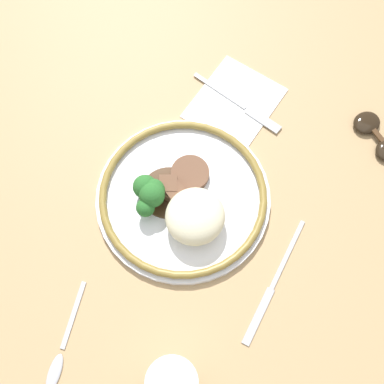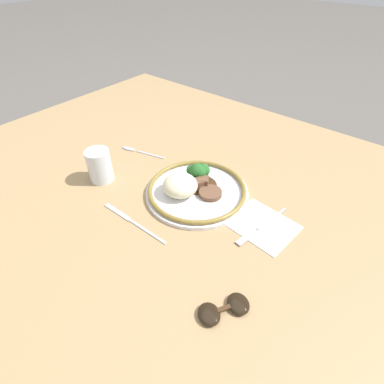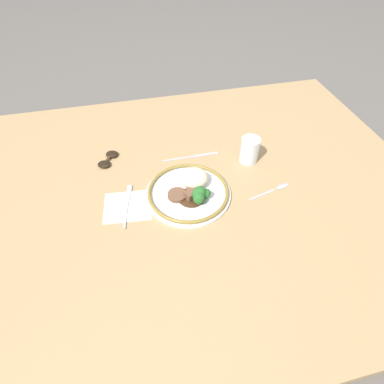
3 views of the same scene
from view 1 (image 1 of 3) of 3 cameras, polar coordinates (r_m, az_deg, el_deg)
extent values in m
plane|color=#5B5651|center=(0.88, 0.03, -3.78)|extent=(8.00, 8.00, 0.00)
cube|color=tan|center=(0.86, 0.03, -3.33)|extent=(1.58, 1.23, 0.04)
cube|color=white|center=(0.93, 4.57, 9.45)|extent=(0.16, 0.14, 0.00)
cylinder|color=white|center=(0.84, -0.95, -0.68)|extent=(0.28, 0.28, 0.01)
torus|color=olive|center=(0.83, -0.96, -0.41)|extent=(0.26, 0.26, 0.01)
ellipsoid|color=beige|center=(0.80, 0.34, -2.62)|extent=(0.09, 0.09, 0.05)
cylinder|color=brown|center=(0.85, -0.21, 1.97)|extent=(0.06, 0.06, 0.01)
cylinder|color=#472D19|center=(0.84, -2.56, -0.07)|extent=(0.09, 0.09, 0.00)
cube|color=brown|center=(0.83, -2.41, -0.16)|extent=(0.02, 0.02, 0.02)
cube|color=brown|center=(0.83, -2.52, 0.62)|extent=(0.04, 0.04, 0.03)
cube|color=brown|center=(0.83, -1.90, -0.01)|extent=(0.04, 0.04, 0.03)
cylinder|color=#568442|center=(0.84, -5.09, -0.24)|extent=(0.01, 0.01, 0.01)
sphere|color=#286628|center=(0.82, -5.21, 0.29)|extent=(0.04, 0.04, 0.04)
cylinder|color=#568442|center=(0.83, -4.89, -2.08)|extent=(0.01, 0.01, 0.01)
sphere|color=#286628|center=(0.81, -4.99, -1.66)|extent=(0.03, 0.03, 0.03)
cylinder|color=#568442|center=(0.83, -4.14, -0.50)|extent=(0.01, 0.01, 0.02)
sphere|color=#286628|center=(0.81, -4.24, 0.04)|extent=(0.04, 0.04, 0.04)
cylinder|color=#568442|center=(0.83, -4.19, -0.89)|extent=(0.01, 0.01, 0.02)
sphere|color=#286628|center=(0.81, -4.30, -0.30)|extent=(0.04, 0.04, 0.04)
cylinder|color=#F4AD19|center=(0.76, -2.04, -19.79)|extent=(0.06, 0.06, 0.08)
cylinder|color=silver|center=(0.75, -2.07, -19.77)|extent=(0.07, 0.07, 0.09)
cube|color=#ADADB2|center=(0.94, 2.99, 10.72)|extent=(0.03, 0.11, 0.00)
cube|color=#ADADB2|center=(0.91, 7.60, 7.64)|extent=(0.03, 0.07, 0.00)
cube|color=#ADADB2|center=(0.83, 10.08, -6.67)|extent=(0.12, 0.01, 0.00)
cube|color=#ADADB2|center=(0.81, 7.09, -13.00)|extent=(0.09, 0.01, 0.00)
cube|color=#ADADB2|center=(0.82, -12.53, -12.65)|extent=(0.10, 0.03, 0.00)
ellipsoid|color=#ADADB2|center=(0.82, -14.46, -18.17)|extent=(0.06, 0.03, 0.01)
ellipsoid|color=black|center=(0.95, 18.14, 7.04)|extent=(0.06, 0.06, 0.01)
cube|color=#472D19|center=(0.94, 19.25, 5.71)|extent=(0.02, 0.03, 0.00)
camera|label=2|loc=(0.77, 56.09, 21.28)|focal=28.00mm
camera|label=3|loc=(0.90, -56.97, 46.23)|focal=28.00mm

